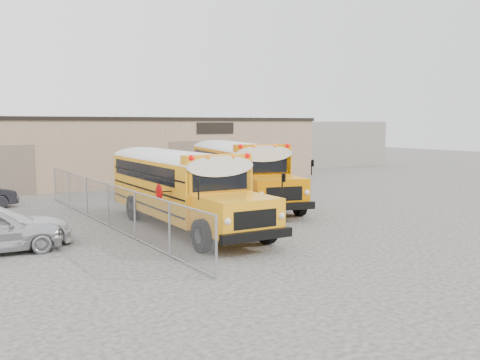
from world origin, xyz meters
TOP-DOWN VIEW (x-y plane):
  - ground at (0.00, 0.00)m, footprint 120.00×120.00m
  - warehouse at (-0.00, 19.99)m, footprint 30.20×10.20m
  - chainlink_fence at (-6.00, 3.00)m, footprint 0.07×18.07m
  - distant_building_right at (24.00, 24.00)m, footprint 10.00×8.00m
  - school_bus_left at (-3.18, 8.01)m, footprint 3.46×10.99m
  - school_bus_right at (3.84, 12.24)m, footprint 5.43×11.64m
  - tarp_bundle at (-0.82, 0.49)m, footprint 1.08×1.05m

SIDE VIEW (x-z plane):
  - ground at x=0.00m, z-range 0.00..0.00m
  - tarp_bundle at x=-0.82m, z-range 0.02..1.46m
  - chainlink_fence at x=-6.00m, z-range 0.00..1.80m
  - school_bus_left at x=-3.18m, z-range 0.25..3.44m
  - school_bus_right at x=3.84m, z-range 0.26..3.57m
  - distant_building_right at x=24.00m, z-range 0.00..4.40m
  - warehouse at x=0.00m, z-range 0.04..4.71m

